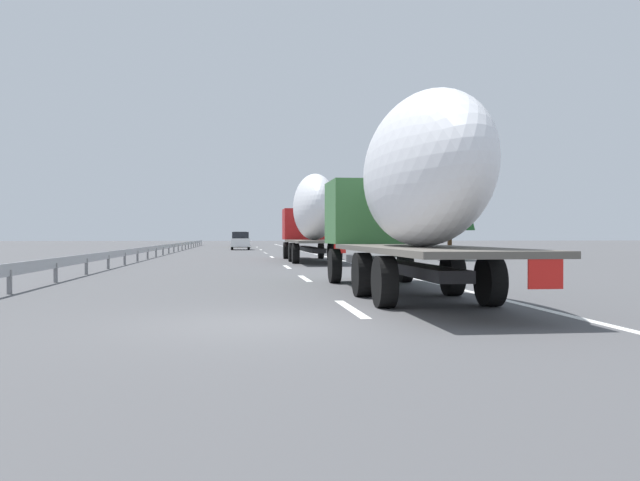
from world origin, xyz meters
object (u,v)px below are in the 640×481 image
object	(u,v)px
truck_trailing	(409,188)
car_white_van	(240,241)
car_black_suv	(242,239)
road_sign	(332,224)
car_yellow_coupe	(240,239)
truck_lead	(312,214)

from	to	relation	value
truck_trailing	car_white_van	bearing A→B (deg)	4.26
car_black_suv	road_sign	size ratio (longest dim) A/B	1.31
car_white_van	car_yellow_coupe	bearing A→B (deg)	0.07
car_yellow_coupe	road_sign	distance (m)	33.03
truck_lead	truck_trailing	world-z (taller)	truck_lead
truck_lead	road_sign	bearing A→B (deg)	-12.45
car_yellow_coupe	car_white_van	world-z (taller)	car_yellow_coupe
car_yellow_coupe	road_sign	bearing A→B (deg)	-167.79
truck_trailing	car_white_van	distance (m)	52.05
truck_trailing	car_yellow_coupe	world-z (taller)	truck_trailing
car_yellow_coupe	car_black_suv	world-z (taller)	car_yellow_coupe
car_yellow_coupe	road_sign	size ratio (longest dim) A/B	1.19
truck_trailing	car_yellow_coupe	xyz separation A→B (m)	(67.12, 3.88, -1.60)
car_black_suv	car_yellow_coupe	bearing A→B (deg)	179.14
car_yellow_coupe	car_white_van	size ratio (longest dim) A/B	0.92
truck_lead	truck_trailing	distance (m)	20.83
truck_trailing	road_sign	bearing A→B (deg)	-5.08
truck_lead	car_black_suv	world-z (taller)	truck_lead
truck_lead	car_yellow_coupe	distance (m)	46.49
truck_lead	car_black_suv	xyz separation A→B (m)	(62.76, 3.64, -1.70)
truck_trailing	car_black_suv	size ratio (longest dim) A/B	2.84
truck_lead	car_black_suv	size ratio (longest dim) A/B	2.92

